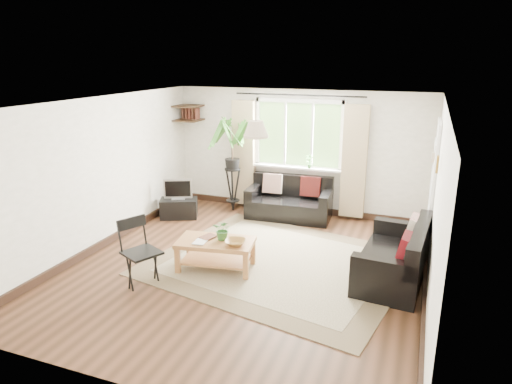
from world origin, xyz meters
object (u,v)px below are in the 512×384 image
at_px(palm_stand, 232,165).
at_px(folding_chair, 142,254).
at_px(coffee_table, 216,255).
at_px(sofa_right, 393,253).
at_px(sofa_back, 289,199).
at_px(tv_stand, 179,208).

height_order(palm_stand, folding_chair, palm_stand).
height_order(coffee_table, palm_stand, palm_stand).
height_order(sofa_right, folding_chair, folding_chair).
xyz_separation_m(sofa_back, sofa_right, (2.07, -1.90, 0.01)).
relative_size(palm_stand, folding_chair, 2.03).
bearing_deg(tv_stand, sofa_back, -3.55).
relative_size(tv_stand, folding_chair, 0.75).
bearing_deg(coffee_table, palm_stand, 108.09).
bearing_deg(sofa_right, coffee_table, -71.50).
height_order(coffee_table, tv_stand, coffee_table).
relative_size(sofa_back, sofa_right, 0.96).
relative_size(sofa_back, folding_chair, 1.71).
distance_m(palm_stand, folding_chair, 3.36).
bearing_deg(palm_stand, sofa_right, -30.72).
relative_size(sofa_back, tv_stand, 2.28).
relative_size(sofa_right, coffee_table, 1.50).
distance_m(coffee_table, tv_stand, 2.40).
bearing_deg(sofa_back, palm_stand, 174.84).
xyz_separation_m(tv_stand, folding_chair, (0.92, -2.56, 0.27)).
height_order(sofa_back, tv_stand, sofa_back).
bearing_deg(sofa_right, tv_stand, -101.37).
relative_size(sofa_right, folding_chair, 1.78).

